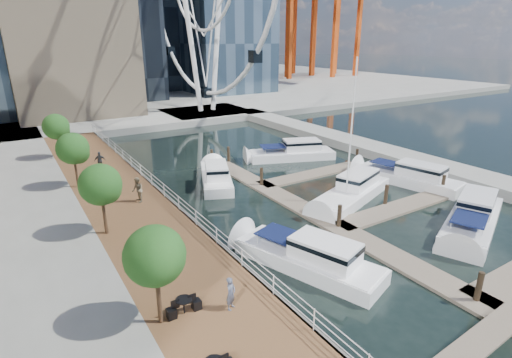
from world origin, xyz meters
The scene contains 15 objects.
ground centered at (0.00, 0.00, 0.00)m, with size 520.00×520.00×0.00m, color black.
boardwalk centered at (-9.00, 15.00, 0.50)m, with size 6.00×60.00×1.00m, color brown.
seawall centered at (-6.00, 15.00, 0.50)m, with size 0.25×60.00×1.00m, color #595954.
land_far centered at (0.00, 102.00, 0.50)m, with size 200.00×114.00×1.00m, color gray.
breakwater centered at (20.00, 20.00, 0.50)m, with size 4.00×60.00×1.00m, color gray.
pier centered at (14.00, 52.00, 0.50)m, with size 14.00×12.00×1.00m, color gray.
railing centered at (-6.10, 15.00, 1.52)m, with size 0.10×60.00×1.05m, color white, non-canonical shape.
floating_docks centered at (7.97, 9.98, 0.49)m, with size 16.00×34.00×2.60m.
port_cranes centered at (67.67, 95.67, 20.00)m, with size 40.00×52.00×38.00m.
street_trees centered at (-11.40, 14.00, 4.29)m, with size 2.60×42.60×4.60m.
yacht_foreground centered at (11.18, 3.09, 0.00)m, with size 2.88×10.75×2.15m, color silver, non-canonical shape.
pedestrian_near centered at (-8.35, 3.16, 1.81)m, with size 0.59×0.39×1.62m, color #50566B.
pedestrian_mid centered at (-8.15, 17.98, 1.97)m, with size 0.95×0.74×1.95m, color #817359.
pedestrian_far centered at (-8.73, 27.88, 1.86)m, with size 1.00×0.42×1.71m, color #2F363B.
moored_yachts centered at (7.38, 11.33, 0.00)m, with size 22.42×33.91×11.50m.
Camera 1 is at (-15.59, -10.40, 12.75)m, focal length 28.00 mm.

